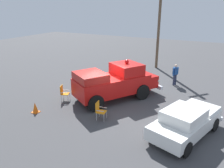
{
  "coord_description": "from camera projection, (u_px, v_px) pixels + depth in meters",
  "views": [
    {
      "loc": [
        -11.55,
        -6.65,
        6.04
      ],
      "look_at": [
        0.78,
        -0.28,
        1.1
      ],
      "focal_mm": 35.88,
      "sensor_mm": 36.0,
      "label": 1
    }
  ],
  "objects": [
    {
      "name": "spectator_standing",
      "position": [
        175.0,
        73.0,
        17.5
      ],
      "size": [
        0.63,
        0.39,
        1.68
      ],
      "color": "#2D334C",
      "rests_on": "ground"
    },
    {
      "name": "lawn_chair_spare",
      "position": [
        63.0,
        92.0,
        14.79
      ],
      "size": [
        0.64,
        0.64,
        1.02
      ],
      "color": "#B7BABF",
      "rests_on": "ground"
    },
    {
      "name": "ground_plane",
      "position": [
        103.0,
        103.0,
        14.56
      ],
      "size": [
        60.0,
        60.0,
        0.0
      ],
      "primitive_type": "plane",
      "color": "#424244"
    },
    {
      "name": "vintage_fire_truck",
      "position": [
        115.0,
        82.0,
        14.81
      ],
      "size": [
        6.2,
        4.97,
        2.59
      ],
      "color": "black",
      "rests_on": "ground"
    },
    {
      "name": "lawn_chair_near_truck",
      "position": [
        94.0,
        76.0,
        18.0
      ],
      "size": [
        0.67,
        0.67,
        1.02
      ],
      "color": "#B7BABF",
      "rests_on": "ground"
    },
    {
      "name": "traffic_cone",
      "position": [
        35.0,
        108.0,
        13.17
      ],
      "size": [
        0.4,
        0.4,
        0.64
      ],
      "color": "orange",
      "rests_on": "ground"
    },
    {
      "name": "classic_hot_rod",
      "position": [
        186.0,
        121.0,
        10.75
      ],
      "size": [
        4.72,
        3.1,
        1.46
      ],
      "color": "black",
      "rests_on": "ground"
    },
    {
      "name": "lawn_chair_by_car",
      "position": [
        99.0,
        109.0,
        12.32
      ],
      "size": [
        0.58,
        0.57,
        1.02
      ],
      "color": "#B7BABF",
      "rests_on": "ground"
    },
    {
      "name": "utility_pole",
      "position": [
        159.0,
        26.0,
        21.33
      ],
      "size": [
        1.36,
        1.21,
        7.93
      ],
      "color": "brown",
      "rests_on": "ground"
    },
    {
      "name": "spectator_seated",
      "position": [
        95.0,
        75.0,
        17.85
      ],
      "size": [
        0.59,
        0.65,
        1.29
      ],
      "color": "#383842",
      "rests_on": "ground"
    }
  ]
}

